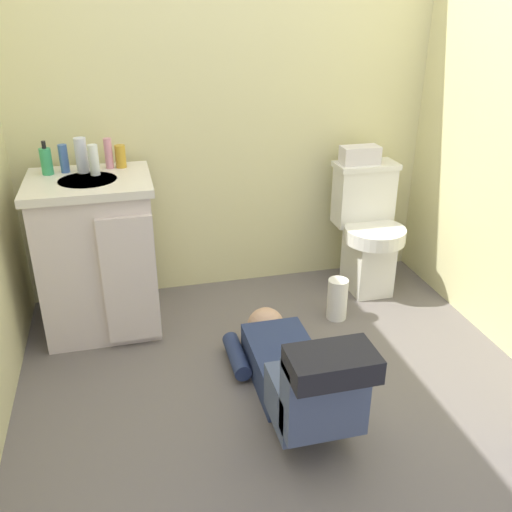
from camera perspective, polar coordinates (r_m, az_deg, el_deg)
ground_plane at (r=2.69m, az=2.04°, el=-12.63°), size 2.84×3.02×0.04m
wall_back at (r=3.18m, az=-3.05°, el=17.39°), size 2.50×0.08×2.40m
toilet at (r=3.36m, az=11.33°, el=2.61°), size 0.36×0.46×0.75m
vanity_cabinet at (r=2.98m, az=-15.84°, el=0.20°), size 0.60×0.53×0.82m
faucet at (r=2.97m, az=-16.91°, el=9.29°), size 0.02×0.02×0.10m
person_plumber at (r=2.42m, az=4.09°, el=-11.80°), size 0.39×1.06×0.52m
tissue_box at (r=3.28m, az=10.58°, el=10.13°), size 0.22×0.11×0.10m
soap_dispenser at (r=2.96m, az=-20.66°, el=9.09°), size 0.06×0.06×0.17m
bottle_blue at (r=2.97m, az=-19.06°, el=9.40°), size 0.04×0.04×0.14m
bottle_clear at (r=2.93m, az=-17.43°, el=9.80°), size 0.06×0.06×0.17m
bottle_white at (r=2.88m, az=-16.25°, el=9.42°), size 0.05×0.05×0.15m
bottle_pink at (r=2.97m, az=-14.85°, el=10.11°), size 0.04×0.04×0.15m
bottle_amber at (r=2.98m, az=-13.69°, el=9.87°), size 0.05×0.05×0.11m
paper_towel_roll at (r=3.09m, az=8.31°, el=-4.38°), size 0.11×0.11×0.23m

